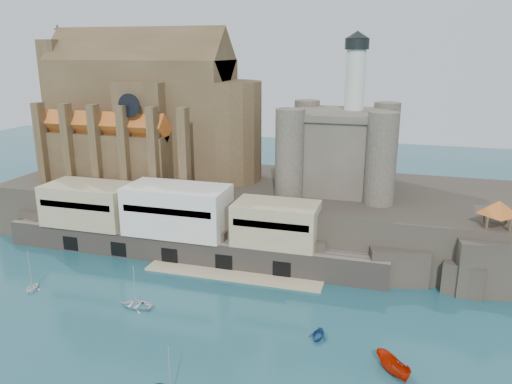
% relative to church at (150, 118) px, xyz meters
% --- Properties ---
extents(ground, '(300.00, 300.00, 0.00)m').
position_rel_church_xyz_m(ground, '(24.13, -41.85, -22.13)').
color(ground, '#194752').
rests_on(ground, ground).
extents(promontory, '(100.00, 36.00, 10.00)m').
position_rel_church_xyz_m(promontory, '(23.94, -2.48, -17.20)').
color(promontory, '#2A241F').
rests_on(promontory, ground).
extents(quay, '(70.00, 12.00, 13.05)m').
position_rel_church_xyz_m(quay, '(13.94, -18.78, -16.06)').
color(quay, '#6E6358').
rests_on(quay, ground).
extents(church, '(47.00, 25.93, 30.51)m').
position_rel_church_xyz_m(church, '(0.00, 0.00, 0.00)').
color(church, '#4B3923').
rests_on(church, promontory).
extents(castle_keep, '(21.20, 21.20, 29.30)m').
position_rel_church_xyz_m(castle_keep, '(40.21, -0.78, -3.81)').
color(castle_keep, '#4D473D').
rests_on(castle_keep, promontory).
extents(rock_outcrop, '(14.50, 10.50, 8.70)m').
position_rel_church_xyz_m(rock_outcrop, '(66.13, -16.01, -18.11)').
color(rock_outcrop, '#2A241F').
rests_on(rock_outcrop, ground).
extents(pavilion, '(6.40, 6.40, 5.40)m').
position_rel_church_xyz_m(pavilion, '(66.13, -15.85, -9.40)').
color(pavilion, '#4B3923').
rests_on(pavilion, rock_outcrop).
extents(boat_4, '(2.83, 1.91, 3.10)m').
position_rel_church_xyz_m(boat_4, '(-2.19, -37.14, -22.13)').
color(boat_4, white).
rests_on(boat_4, ground).
extents(boat_5, '(2.89, 2.89, 5.37)m').
position_rel_church_xyz_m(boat_5, '(52.18, -42.70, -22.13)').
color(boat_5, '#B31D03').
rests_on(boat_5, ground).
extents(boat_6, '(1.16, 3.67, 5.11)m').
position_rel_church_xyz_m(boat_6, '(15.91, -37.30, -22.13)').
color(boat_6, silver).
rests_on(boat_6, ground).
extents(boat_7, '(3.19, 2.21, 3.43)m').
position_rel_church_xyz_m(boat_7, '(42.76, -38.01, -22.13)').
color(boat_7, navy).
rests_on(boat_7, ground).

